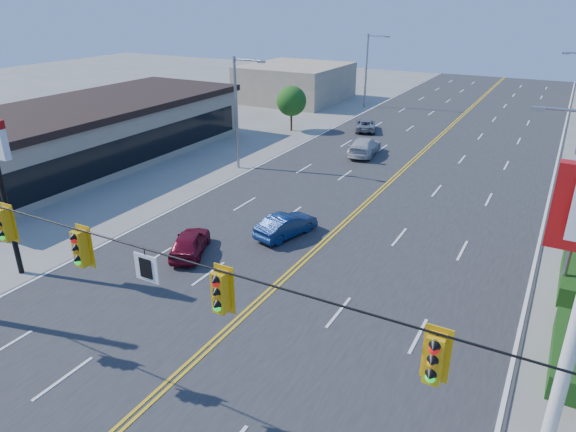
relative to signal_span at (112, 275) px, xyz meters
The scene contains 12 objects.
ground 4.89m from the signal_span, ahead, with size 160.00×160.00×0.00m, color gray.
road 20.58m from the signal_span, 89.66° to the left, with size 20.00×120.00×0.06m, color #2D2D30.
signal_span is the anchor object (origin of this frame).
strip_mall 28.46m from the signal_span, 140.56° to the left, with size 10.40×26.40×4.40m.
streetlight_sw 24.46m from the signal_span, 115.88° to the left, with size 2.55×0.25×8.00m.
streetlight_nw 49.17m from the signal_span, 102.54° to the left, with size 2.55×0.25×8.00m.
tree_west 36.42m from the signal_span, 110.75° to the left, with size 2.80×2.80×4.20m.
bld_west_far 52.03m from the signal_span, 112.50° to the left, with size 11.00×12.00×4.20m, color tan.
car_magenta 11.38m from the signal_span, 119.14° to the left, with size 1.44×3.58×1.22m, color maroon.
car_blue 14.10m from the signal_span, 98.48° to the left, with size 1.29×3.70×1.22m, color navy.
car_white 30.08m from the signal_span, 97.38° to the left, with size 1.91×4.70×1.37m, color beige.
car_silver 37.99m from the signal_span, 100.11° to the left, with size 1.81×3.92×1.09m, color #96969A.
Camera 1 is at (9.86, -8.29, 11.81)m, focal length 32.00 mm.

